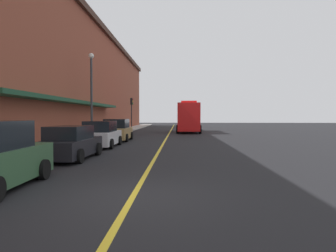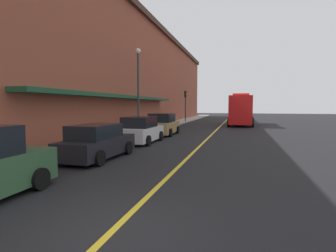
% 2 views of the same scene
% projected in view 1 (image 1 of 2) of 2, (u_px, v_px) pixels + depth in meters
% --- Properties ---
extents(ground_plane, '(112.00, 112.00, 0.00)m').
position_uv_depth(ground_plane, '(169.00, 134.00, 32.50)').
color(ground_plane, black).
extents(sidewalk_left, '(2.40, 70.00, 0.15)m').
position_uv_depth(sidewalk_left, '(112.00, 134.00, 32.73)').
color(sidewalk_left, '#ADA8A0').
rests_on(sidewalk_left, ground).
extents(lane_center_stripe, '(0.16, 70.00, 0.01)m').
position_uv_depth(lane_center_stripe, '(169.00, 134.00, 32.50)').
color(lane_center_stripe, gold).
rests_on(lane_center_stripe, ground).
extents(brick_building_left, '(13.31, 64.00, 12.08)m').
position_uv_depth(brick_building_left, '(43.00, 78.00, 31.80)').
color(brick_building_left, brown).
rests_on(brick_building_left, ground).
extents(parked_car_1, '(2.02, 4.37, 1.56)m').
position_uv_depth(parked_car_1, '(71.00, 143.00, 13.92)').
color(parked_car_1, black).
rests_on(parked_car_1, ground).
extents(parked_car_2, '(2.11, 4.18, 1.69)m').
position_uv_depth(parked_car_2, '(101.00, 135.00, 19.36)').
color(parked_car_2, silver).
rests_on(parked_car_2, ground).
extents(parked_car_3, '(2.19, 4.31, 1.77)m').
position_uv_depth(parked_car_3, '(117.00, 131.00, 24.28)').
color(parked_car_3, '#A5844C').
rests_on(parked_car_3, ground).
extents(fire_truck, '(3.02, 8.71, 3.74)m').
position_uv_depth(fire_truck, '(189.00, 118.00, 36.84)').
color(fire_truck, red).
rests_on(fire_truck, ground).
extents(parking_meter_0, '(0.14, 0.18, 1.33)m').
position_uv_depth(parking_meter_0, '(100.00, 128.00, 24.42)').
color(parking_meter_0, '#4C4C51').
rests_on(parking_meter_0, sidewalk_left).
extents(parking_meter_1, '(0.14, 0.18, 1.33)m').
position_uv_depth(parking_meter_1, '(52.00, 135.00, 15.20)').
color(parking_meter_1, '#4C4C51').
rests_on(parking_meter_1, sidewalk_left).
extents(street_lamp_left, '(0.44, 0.44, 6.94)m').
position_uv_depth(street_lamp_left, '(91.00, 87.00, 24.06)').
color(street_lamp_left, '#33383D').
rests_on(street_lamp_left, sidewalk_left).
extents(traffic_light_near, '(0.38, 0.36, 4.30)m').
position_uv_depth(traffic_light_near, '(132.00, 108.00, 40.23)').
color(traffic_light_near, '#232326').
rests_on(traffic_light_near, sidewalk_left).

